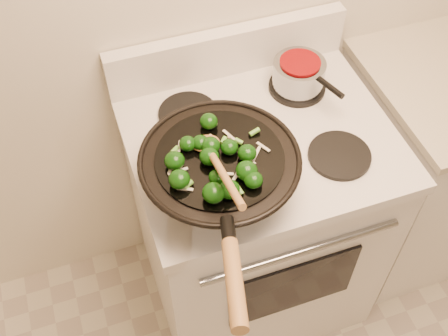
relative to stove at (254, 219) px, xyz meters
name	(u,v)px	position (x,y,z in m)	size (l,w,h in m)	color
stove	(254,219)	(0.00, 0.00, 0.00)	(0.78, 0.67, 1.08)	white
counter_unit	(447,158)	(0.82, 0.03, -0.01)	(0.76, 0.62, 0.91)	white
wok	(220,173)	(-0.18, -0.16, 0.53)	(0.42, 0.69, 0.21)	black
stirfry	(215,163)	(-0.20, -0.18, 0.61)	(0.28, 0.28, 0.05)	#0C3508
wooden_spoon	(215,160)	(-0.20, -0.19, 0.63)	(0.08, 0.33, 0.14)	#A2733F
saucepan	(299,74)	(0.18, 0.15, 0.51)	(0.16, 0.25, 0.10)	gray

